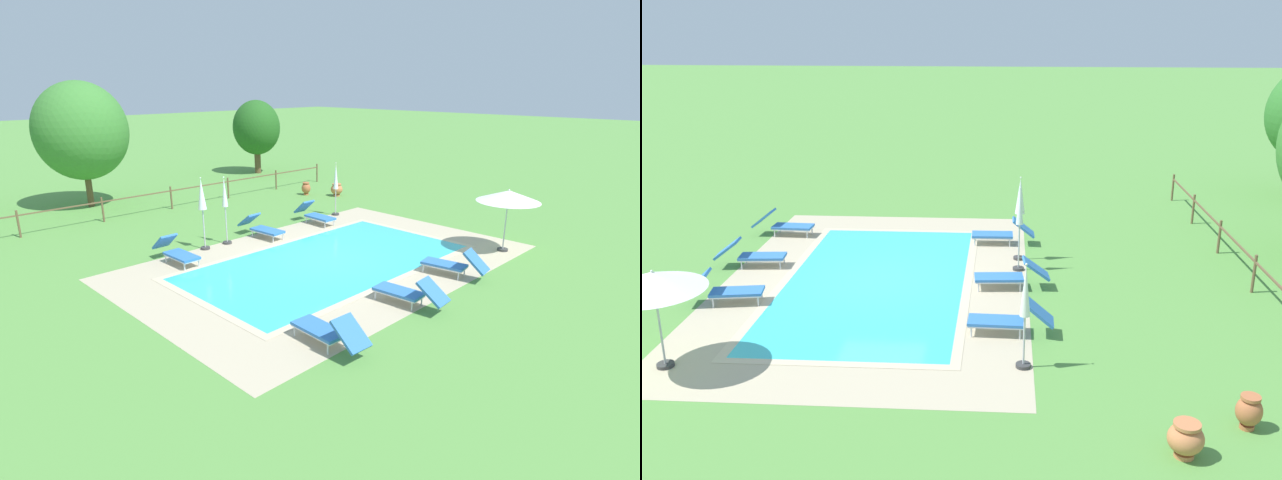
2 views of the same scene
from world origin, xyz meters
TOP-DOWN VIEW (x-y plane):
  - ground_plane at (0.00, 0.00)m, footprint 160.00×160.00m
  - pool_deck_paving at (0.00, 0.00)m, footprint 12.68×8.32m
  - swimming_pool_water at (0.00, 0.00)m, footprint 9.17×4.82m
  - pool_coping_rim at (0.00, 0.00)m, footprint 9.65×5.30m
  - sun_lounger_north_near_steps at (3.01, 3.64)m, footprint 0.66×1.98m
  - sun_lounger_north_mid at (-0.99, -3.79)m, footprint 0.77×2.04m
  - sun_lounger_north_far at (0.21, 3.67)m, footprint 0.76×2.04m
  - sun_lounger_north_end at (-3.99, -3.78)m, footprint 0.69×2.01m
  - sun_lounger_south_near_corner at (-3.51, 3.41)m, footprint 0.64×1.99m
  - sun_lounger_south_mid at (1.70, -3.53)m, footprint 0.90×2.02m
  - patio_umbrella_open_foreground at (5.03, -3.53)m, footprint 2.10×2.10m
  - patio_umbrella_closed_row_west at (-1.20, 3.93)m, footprint 0.32×0.32m
  - patio_umbrella_closed_row_mid_west at (-2.11, 3.95)m, footprint 0.32×0.32m
  - patio_umbrella_closed_row_mid_east at (4.58, 3.95)m, footprint 0.32×0.32m
  - terracotta_urn_near_fence at (6.57, 7.89)m, footprint 0.47×0.47m
  - terracotta_urn_by_tree at (7.48, 6.57)m, footprint 0.61×0.61m
  - perimeter_fence at (0.10, 10.08)m, footprint 19.02×0.08m

SIDE VIEW (x-z plane):
  - ground_plane at x=0.00m, z-range 0.00..0.00m
  - pool_deck_paving at x=0.00m, z-range 0.00..0.01m
  - swimming_pool_water at x=0.00m, z-range 0.00..0.01m
  - pool_coping_rim at x=0.00m, z-range 0.01..0.01m
  - terracotta_urn_by_tree at x=7.48m, z-range 0.03..0.67m
  - terracotta_urn_near_fence at x=6.57m, z-range 0.03..0.68m
  - sun_lounger_north_far at x=0.21m, z-range -0.05..0.79m
  - sun_lounger_north_mid at x=-0.99m, z-range -0.05..0.79m
  - sun_lounger_north_end at x=-3.99m, z-range -0.05..0.80m
  - sun_lounger_south_near_corner at x=-3.51m, z-range -0.06..0.80m
  - sun_lounger_north_near_steps at x=3.01m, z-range -0.06..0.82m
  - sun_lounger_south_mid at x=1.70m, z-range -0.07..0.83m
  - perimeter_fence at x=0.10m, z-range 0.16..1.21m
  - patio_umbrella_closed_row_mid_east at x=4.58m, z-range 0.30..2.62m
  - patio_umbrella_closed_row_west at x=-1.20m, z-range 0.34..2.79m
  - patio_umbrella_closed_row_mid_west at x=-2.11m, z-range 0.50..3.04m
  - patio_umbrella_open_foreground at x=5.03m, z-range 0.84..3.00m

